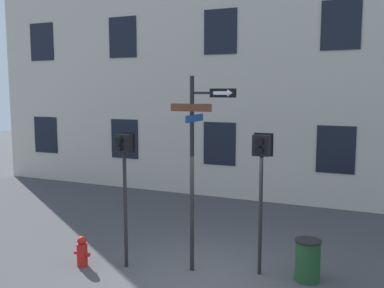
{
  "coord_description": "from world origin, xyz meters",
  "views": [
    {
      "loc": [
        3.13,
        -7.82,
        3.87
      ],
      "look_at": [
        -0.38,
        0.34,
        2.76
      ],
      "focal_mm": 40.0,
      "sensor_mm": 36.0,
      "label": 1
    }
  ],
  "objects_px": {
    "street_sign_pole": "(196,158)",
    "pedestrian_signal_right": "(261,163)",
    "fire_hydrant": "(82,252)",
    "pedestrian_signal_left": "(124,164)",
    "trash_bin": "(308,260)"
  },
  "relations": [
    {
      "from": "pedestrian_signal_left",
      "to": "fire_hydrant",
      "type": "bearing_deg",
      "value": -158.74
    },
    {
      "from": "street_sign_pole",
      "to": "trash_bin",
      "type": "xyz_separation_m",
      "value": [
        2.29,
        0.47,
        -2.05
      ]
    },
    {
      "from": "pedestrian_signal_left",
      "to": "trash_bin",
      "type": "bearing_deg",
      "value": 12.9
    },
    {
      "from": "trash_bin",
      "to": "pedestrian_signal_left",
      "type": "bearing_deg",
      "value": -167.1
    },
    {
      "from": "street_sign_pole",
      "to": "pedestrian_signal_right",
      "type": "distance_m",
      "value": 1.37
    },
    {
      "from": "street_sign_pole",
      "to": "pedestrian_signal_right",
      "type": "relative_size",
      "value": 1.39
    },
    {
      "from": "pedestrian_signal_right",
      "to": "fire_hydrant",
      "type": "bearing_deg",
      "value": -162.96
    },
    {
      "from": "street_sign_pole",
      "to": "fire_hydrant",
      "type": "height_order",
      "value": "street_sign_pole"
    },
    {
      "from": "pedestrian_signal_left",
      "to": "pedestrian_signal_right",
      "type": "distance_m",
      "value": 2.91
    },
    {
      "from": "pedestrian_signal_right",
      "to": "pedestrian_signal_left",
      "type": "bearing_deg",
      "value": -164.38
    },
    {
      "from": "pedestrian_signal_left",
      "to": "pedestrian_signal_right",
      "type": "xyz_separation_m",
      "value": [
        2.8,
        0.78,
        0.07
      ]
    },
    {
      "from": "pedestrian_signal_left",
      "to": "trash_bin",
      "type": "distance_m",
      "value": 4.32
    },
    {
      "from": "fire_hydrant",
      "to": "trash_bin",
      "type": "bearing_deg",
      "value": 14.59
    },
    {
      "from": "pedestrian_signal_left",
      "to": "pedestrian_signal_right",
      "type": "bearing_deg",
      "value": 15.62
    },
    {
      "from": "street_sign_pole",
      "to": "trash_bin",
      "type": "height_order",
      "value": "street_sign_pole"
    }
  ]
}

